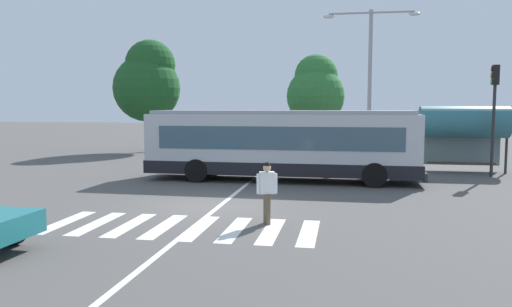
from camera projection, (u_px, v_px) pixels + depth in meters
ground_plane at (214, 206)px, 16.25m from camera, size 160.00×160.00×0.00m
city_transit_bus at (281, 144)px, 21.63m from camera, size 11.86×2.77×3.06m
pedestrian_crossing_street at (267, 189)px, 13.62m from camera, size 0.55×0.38×1.72m
parked_car_teal at (200, 148)px, 29.80m from camera, size 2.00×4.57×1.35m
parked_car_champagne at (242, 148)px, 29.35m from camera, size 1.97×4.55×1.35m
parked_car_black at (287, 149)px, 28.62m from camera, size 1.99×4.56×1.35m
parked_car_red at (335, 150)px, 28.33m from camera, size 1.95×4.54×1.35m
traffic_light_far_corner at (494, 103)px, 22.63m from camera, size 0.33×0.32×5.11m
bus_stop_shelter at (463, 123)px, 24.19m from camera, size 4.13×1.54×3.25m
twin_arm_street_lamp at (370, 70)px, 25.78m from camera, size 4.89×0.32×8.18m
background_tree_left at (148, 81)px, 35.19m from camera, size 4.71×4.71×7.94m
background_tree_right at (316, 90)px, 34.39m from camera, size 3.99×3.99×6.84m
crosswalk_painted_stripes at (181, 227)px, 13.33m from camera, size 7.27×2.78×0.01m
lane_center_line at (233, 195)px, 18.18m from camera, size 0.16×24.00×0.01m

